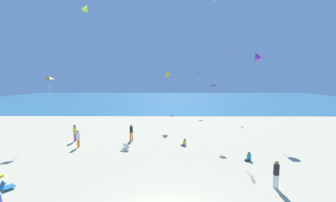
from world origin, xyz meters
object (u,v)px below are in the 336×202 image
(person_6, at_px, (75,132))
(person_7, at_px, (276,173))
(person_3, at_px, (78,137))
(person_4, at_px, (131,131))
(beach_chair_near_camera, at_px, (125,147))
(person_0, at_px, (184,143))
(kite_black, at_px, (213,85))
(kite_teal, at_px, (215,5))
(person_2, at_px, (249,157))
(kite_green, at_px, (197,73))
(kite_orange, at_px, (49,78))
(kite_lime, at_px, (86,7))
(kite_yellow, at_px, (167,73))
(beach_chair_far_left, at_px, (6,186))
(kite_pink, at_px, (173,78))
(kite_purple, at_px, (257,56))
(kite_red, at_px, (226,53))

(person_6, relative_size, person_7, 1.04)
(person_3, relative_size, person_6, 0.95)
(person_4, relative_size, person_7, 1.01)
(beach_chair_near_camera, xyz_separation_m, person_7, (9.92, -6.38, 0.66))
(person_0, xyz_separation_m, person_3, (-9.69, -0.60, 0.67))
(kite_black, height_order, kite_teal, kite_teal)
(kite_teal, bearing_deg, person_0, -117.74)
(person_2, bearing_deg, kite_green, -123.77)
(kite_orange, bearing_deg, person_7, -27.50)
(person_6, distance_m, kite_lime, 13.72)
(person_7, bearing_deg, person_0, 91.32)
(person_7, bearing_deg, kite_black, 69.52)
(beach_chair_near_camera, bearing_deg, kite_orange, -86.76)
(kite_yellow, bearing_deg, person_3, -128.00)
(beach_chair_near_camera, xyz_separation_m, kite_lime, (-5.48, 6.48, 13.87))
(beach_chair_far_left, distance_m, kite_green, 31.10)
(person_2, relative_size, kite_lime, 0.39)
(person_3, relative_size, kite_yellow, 0.90)
(person_7, distance_m, kite_green, 27.29)
(person_0, height_order, kite_pink, kite_pink)
(person_6, xyz_separation_m, kite_green, (14.31, 17.50, 6.25))
(person_3, relative_size, kite_pink, 0.85)
(kite_orange, height_order, kite_green, kite_green)
(kite_lime, bearing_deg, kite_purple, -1.22)
(beach_chair_near_camera, bearing_deg, kite_green, -179.88)
(kite_orange, bearing_deg, kite_teal, 19.99)
(kite_green, xyz_separation_m, kite_red, (4.75, -1.05, 3.38))
(kite_pink, bearing_deg, person_2, -77.91)
(kite_black, distance_m, kite_teal, 11.33)
(kite_red, bearing_deg, kite_purple, -89.66)
(beach_chair_near_camera, xyz_separation_m, kite_teal, (9.43, 9.34, 15.05))
(kite_lime, bearing_deg, beach_chair_far_left, -89.01)
(beach_chair_far_left, bearing_deg, kite_yellow, 10.25)
(beach_chair_far_left, distance_m, person_6, 9.42)
(person_0, distance_m, kite_orange, 14.70)
(beach_chair_far_left, height_order, person_7, person_7)
(person_6, xyz_separation_m, kite_pink, (10.02, 20.60, 5.52))
(person_3, distance_m, kite_yellow, 14.33)
(beach_chair_far_left, xyz_separation_m, kite_pink, (9.69, 29.99, 6.25))
(person_3, relative_size, kite_red, 0.92)
(kite_teal, bearing_deg, person_2, -87.65)
(kite_pink, xyz_separation_m, kite_black, (3.85, -19.59, -0.89))
(person_4, relative_size, kite_yellow, 0.92)
(person_3, xyz_separation_m, kite_teal, (13.87, 8.55, 14.40))
(kite_orange, bearing_deg, person_3, -31.30)
(person_3, xyz_separation_m, person_7, (14.36, -7.16, 0.01))
(beach_chair_near_camera, distance_m, person_6, 6.22)
(person_3, bearing_deg, person_0, -175.58)
(kite_orange, bearing_deg, person_4, 0.38)
(beach_chair_near_camera, relative_size, kite_black, 0.69)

